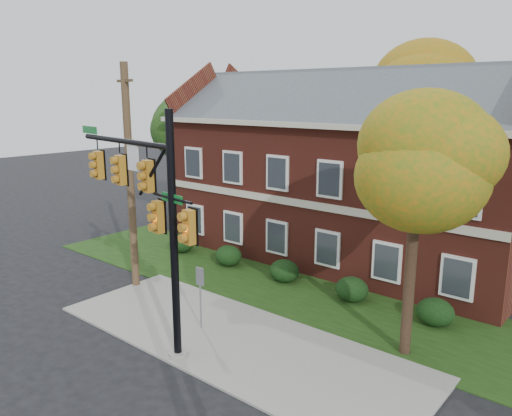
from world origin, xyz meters
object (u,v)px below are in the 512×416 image
Objects in this scene: traffic_signal at (148,202)px; utility_pole at (130,178)px; hedge_right at (352,289)px; hedge_far_right at (435,312)px; sign_post at (200,288)px; apartment_building at (345,163)px; hedge_far_left at (182,243)px; tree_near_right at (424,155)px; tree_left_rear at (199,124)px; tree_far_rear at (433,88)px; hedge_left at (228,256)px; hedge_center at (284,271)px.

traffic_signal is 0.82× the size of utility_pole.
hedge_right is 3.50m from hedge_far_right.
hedge_far_right is (3.50, 0.00, 0.00)m from hedge_right.
utility_pole is at bearing 162.41° from sign_post.
hedge_far_left is (-7.00, -5.25, -4.46)m from apartment_building.
utility_pole is at bearing -171.21° from tree_near_right.
apartment_building reaches higher than hedge_right.
tree_left_rear is at bearing 129.97° from sign_post.
utility_pole is (-4.84, -9.95, -0.03)m from apartment_building.
tree_near_right is 3.59× the size of sign_post.
tree_near_right reaches higher than sign_post.
traffic_signal is at bearing -47.32° from hedge_far_left.
tree_near_right is (3.72, -2.83, 6.14)m from hedge_right.
tree_left_rear is at bearing -173.46° from apartment_building.
utility_pole is (-6.19, -17.79, -3.89)m from tree_far_rear.
tree_left_rear reaches higher than hedge_far_left.
hedge_right is at bearing 72.34° from traffic_signal.
tree_far_rear reaches higher than utility_pole.
tree_near_right reaches higher than traffic_signal.
sign_post is at bearing 2.73° from utility_pole.
tree_far_rear is 1.18× the size of utility_pole.
tree_far_rear reaches higher than hedge_right.
hedge_far_left is 3.50m from hedge_left.
apartment_building is 12.76m from traffic_signal.
hedge_right is at bearing 0.00° from hedge_center.
utility_pole reaches higher than hedge_far_left.
hedge_center is 8.07m from utility_pole.
hedge_far_left and hedge_center have the same top height.
hedge_far_left is at bearing -56.58° from tree_left_rear.
apartment_building is 8.84m from tree_far_rear.
hedge_right is 6.63m from sign_post.
tree_left_rear is 10.25m from utility_pole.
traffic_signal reaches higher than sign_post.
hedge_far_left is at bearing -143.11° from apartment_building.
hedge_center is (7.00, 0.00, 0.00)m from hedge_far_left.
tree_left_rear reaches higher than hedge_right.
tree_near_right is at bearing 40.44° from traffic_signal.
tree_left_rear is (-9.73, -1.12, 1.69)m from apartment_building.
hedge_left is at bearing 88.55° from utility_pole.
tree_left_rear reaches higher than traffic_signal.
tree_left_rear reaches higher than hedge_far_right.
hedge_right is 1.00× the size of hedge_far_right.
traffic_signal is at bearing -93.96° from tree_far_rear.
traffic_signal reaches higher than hedge_far_right.
tree_left_rear is at bearing 157.64° from tree_near_right.
tree_left_rear is (-2.73, 4.14, 6.16)m from hedge_far_left.
traffic_signal reaches higher than hedge_right.
hedge_left is 9.69m from tree_left_rear.
tree_far_rear is (1.34, 13.09, 8.32)m from hedge_center.
traffic_signal is at bearing -114.87° from sign_post.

